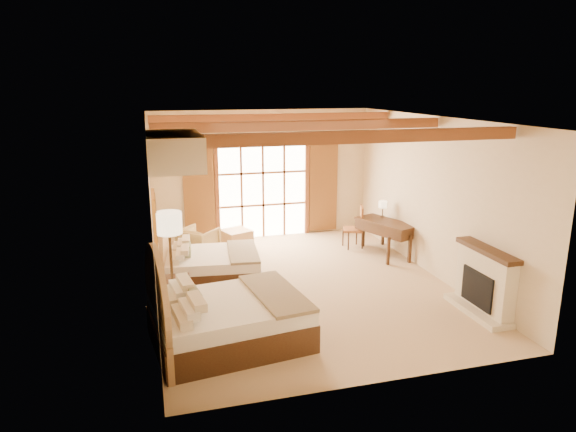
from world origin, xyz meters
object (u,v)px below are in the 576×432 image
object	(u,v)px
bed_far	(204,263)
desk	(386,237)
nightstand	(174,298)
bed_near	(219,317)
armchair	(199,243)

from	to	relation	value
bed_far	desk	distance (m)	4.24
bed_far	nightstand	xyz separation A→B (m)	(-0.66, -1.45, -0.04)
nightstand	desk	size ratio (longest dim) A/B	0.42
bed_near	bed_far	xyz separation A→B (m)	(0.07, 2.60, -0.07)
bed_far	armchair	size ratio (longest dim) A/B	2.66
bed_far	nightstand	world-z (taller)	bed_far
bed_near	desk	bearing A→B (deg)	29.09
bed_near	armchair	bearing A→B (deg)	80.67
desk	nightstand	bearing A→B (deg)	-179.04
armchair	desk	size ratio (longest dim) A/B	0.48
desk	bed_far	bearing A→B (deg)	166.19
bed_far	desk	size ratio (longest dim) A/B	1.28
bed_near	bed_far	bearing A→B (deg)	80.75
nightstand	desk	world-z (taller)	desk
nightstand	desk	xyz separation A→B (m)	(4.86, 2.05, 0.09)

